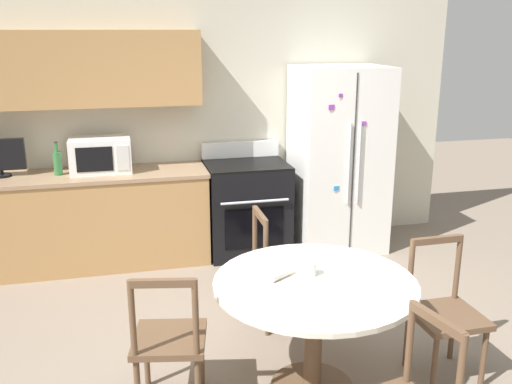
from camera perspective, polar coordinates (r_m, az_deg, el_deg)
The scene contains 14 objects.
ground_plane at distance 3.85m, azimuth 1.72°, elevation -18.69°, with size 14.00×14.00×0.00m, color gray.
back_wall at distance 5.71m, azimuth -8.14°, elevation 8.38°, with size 5.20×0.44×2.60m.
kitchen_counter at distance 5.62m, azimuth -15.90°, elevation -2.63°, with size 2.15×0.64×0.90m.
refrigerator at distance 5.81m, azimuth 8.23°, elevation 3.26°, with size 0.87×0.78×1.84m.
oven_range at distance 5.71m, azimuth -0.94°, elevation -1.52°, with size 0.80×0.68×1.08m.
microwave at distance 5.50m, azimuth -15.28°, elevation 3.60°, with size 0.55×0.37×0.32m.
countertop_tv at distance 5.61m, azimuth -24.25°, elevation 3.27°, with size 0.43×0.16×0.34m.
counter_bottle at distance 5.50m, azimuth -19.23°, elevation 2.82°, with size 0.08×0.08×0.31m.
dining_table at distance 3.52m, azimuth 5.86°, elevation -10.89°, with size 1.22×1.22×0.74m.
dining_chair_right at distance 3.92m, azimuth 18.34°, elevation -11.48°, with size 0.42×0.42×0.90m.
dining_chair_left at distance 3.48m, azimuth -8.69°, elevation -14.52°, with size 0.50×0.50×0.90m.
dining_chair_far at distance 4.36m, azimuth 2.45°, elevation -7.78°, with size 0.42×0.42×0.90m.
candle_glass at distance 3.52m, azimuth 5.39°, elevation -7.74°, with size 0.08×0.08×0.08m.
folded_napkin at distance 3.47m, azimuth 2.48°, elevation -8.20°, with size 0.17×0.14×0.05m.
Camera 1 is at (-0.86, -3.04, 2.20)m, focal length 40.00 mm.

